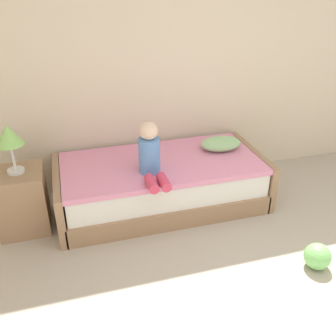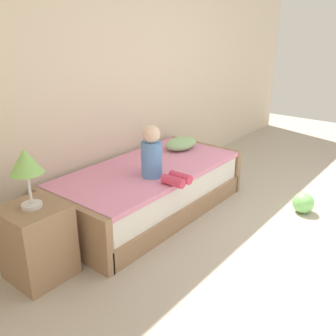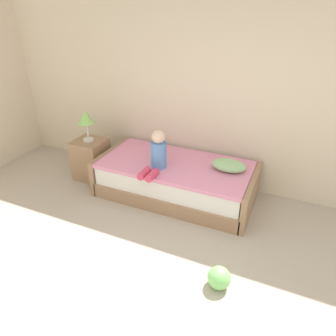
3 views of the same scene
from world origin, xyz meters
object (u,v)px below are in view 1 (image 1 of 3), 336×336
at_px(child_figure, 150,154).
at_px(pillow, 221,144).
at_px(toy_ball, 317,256).
at_px(bed, 161,183).
at_px(table_lamp, 9,138).
at_px(nightstand, 22,201).

xyz_separation_m(child_figure, pillow, (0.85, 0.33, -0.14)).
bearing_deg(pillow, toy_ball, -77.84).
height_order(bed, table_lamp, table_lamp).
distance_m(pillow, toy_ball, 1.49).
relative_size(table_lamp, child_figure, 0.88).
height_order(bed, pillow, pillow).
relative_size(child_figure, pillow, 1.16).
distance_m(bed, nightstand, 1.35).
distance_m(nightstand, table_lamp, 0.64).
xyz_separation_m(nightstand, toy_ball, (2.33, -1.24, -0.19)).
height_order(table_lamp, child_figure, table_lamp).
bearing_deg(toy_ball, table_lamp, 151.93).
bearing_deg(table_lamp, nightstand, -135.00).
bearing_deg(nightstand, toy_ball, -28.07).
bearing_deg(bed, table_lamp, -178.17).
bearing_deg(child_figure, pillow, 21.24).
height_order(child_figure, toy_ball, child_figure).
relative_size(bed, nightstand, 3.52).
distance_m(bed, table_lamp, 1.52).
bearing_deg(pillow, table_lamp, -175.98).
relative_size(nightstand, child_figure, 1.18).
relative_size(nightstand, toy_ball, 2.72).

